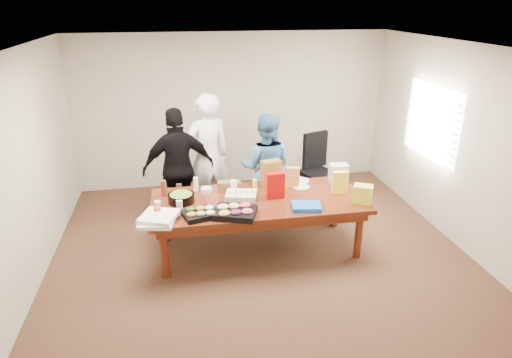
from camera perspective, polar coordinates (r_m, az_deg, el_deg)
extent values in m
cube|color=#47301E|center=(6.21, 0.32, -8.99)|extent=(5.50, 5.00, 0.02)
cube|color=white|center=(5.34, 0.38, 16.87)|extent=(5.50, 5.00, 0.02)
cube|color=beige|center=(8.00, -3.05, 8.75)|extent=(5.50, 0.04, 2.70)
cube|color=beige|center=(3.44, 8.30, -10.71)|extent=(5.50, 0.04, 2.70)
cube|color=beige|center=(5.81, -27.37, 0.99)|extent=(0.04, 5.00, 2.70)
cube|color=beige|center=(6.69, 24.23, 4.09)|extent=(0.04, 5.00, 2.70)
cube|color=white|center=(7.11, 21.59, 6.76)|extent=(0.03, 1.40, 1.10)
cube|color=beige|center=(7.09, 21.32, 6.76)|extent=(0.04, 1.36, 1.00)
cube|color=#4C1C0F|center=(6.02, 0.32, -5.85)|extent=(2.80, 1.20, 0.75)
cube|color=black|center=(7.41, 7.96, 1.02)|extent=(0.73, 0.73, 1.11)
imported|color=white|center=(6.79, -6.23, 2.87)|extent=(0.82, 0.66, 1.95)
imported|color=teal|center=(6.70, 1.26, 1.48)|extent=(0.97, 0.86, 1.67)
imported|color=black|center=(6.60, -9.89, 1.40)|extent=(1.10, 0.59, 1.80)
cube|color=black|center=(5.43, -7.13, -4.49)|extent=(0.48, 0.42, 0.06)
cube|color=black|center=(5.41, -2.72, -4.36)|extent=(0.61, 0.54, 0.08)
cube|color=beige|center=(5.89, -1.92, -2.10)|extent=(0.46, 0.39, 0.07)
cylinder|color=black|center=(5.83, -9.59, -2.44)|extent=(0.39, 0.39, 0.11)
cube|color=blue|center=(5.63, 6.50, -3.52)|extent=(0.40, 0.33, 0.05)
cube|color=#B50805|center=(5.83, 2.47, -0.83)|extent=(0.25, 0.11, 0.35)
cube|color=yellow|center=(6.09, 10.73, -0.42)|extent=(0.21, 0.09, 0.31)
cube|color=#DA8B3E|center=(6.19, 4.72, 0.22)|extent=(0.20, 0.14, 0.29)
cylinder|color=silver|center=(6.07, -2.87, -0.89)|extent=(0.12, 0.12, 0.15)
cylinder|color=yellow|center=(6.07, -0.14, -0.81)|extent=(0.07, 0.07, 0.17)
cylinder|color=#602813|center=(6.03, -11.79, -1.19)|extent=(0.08, 0.08, 0.22)
cylinder|color=white|center=(6.11, -7.74, -0.68)|extent=(0.07, 0.07, 0.20)
cube|color=#D1D514|center=(6.29, 3.08, -0.43)|extent=(0.29, 0.25, 0.08)
cube|color=brown|center=(6.12, -3.50, -0.87)|extent=(0.32, 0.16, 0.12)
cube|color=brown|center=(6.24, 1.96, 0.81)|extent=(0.31, 0.23, 0.36)
cylinder|color=red|center=(5.50, -12.55, -4.18)|extent=(0.12, 0.12, 0.12)
cylinder|color=silver|center=(5.70, -12.52, -3.29)|extent=(0.09, 0.09, 0.11)
cylinder|color=silver|center=(5.66, -9.82, -3.25)|extent=(0.09, 0.09, 0.11)
cube|color=white|center=(5.37, -12.58, -5.30)|extent=(0.47, 0.47, 0.05)
cube|color=white|center=(5.38, -12.38, -4.72)|extent=(0.52, 0.52, 0.05)
cylinder|color=silver|center=(6.26, 5.80, -0.96)|extent=(0.28, 0.28, 0.01)
cylinder|color=silver|center=(6.46, 5.78, -0.20)|extent=(0.29, 0.29, 0.02)
cylinder|color=beige|center=(6.24, 2.87, -0.69)|extent=(0.19, 0.19, 0.06)
cylinder|color=silver|center=(6.09, -6.36, -1.42)|extent=(0.20, 0.20, 0.06)
cube|color=silver|center=(6.44, 10.55, 0.70)|extent=(0.27, 0.21, 0.27)
cube|color=yellow|center=(5.87, 13.56, -1.91)|extent=(0.29, 0.26, 0.24)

